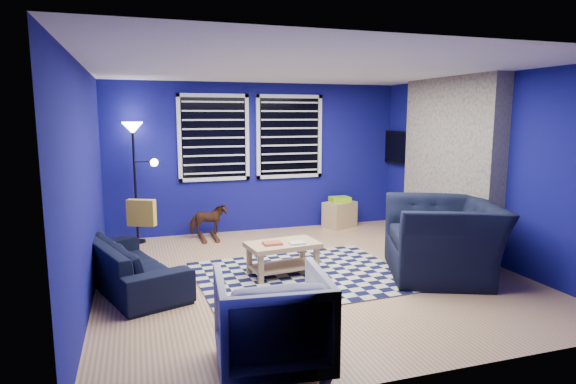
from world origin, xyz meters
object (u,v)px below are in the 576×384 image
object	(u,v)px
rocking_horse	(208,220)
tv	(401,148)
cabinet	(340,214)
sofa	(131,264)
armchair_bent	(272,320)
floor_lamp	(135,145)
coffee_table	(283,252)
armchair_big	(443,239)

from	to	relation	value
rocking_horse	tv	bearing A→B (deg)	-96.78
tv	cabinet	world-z (taller)	tv
tv	sofa	size ratio (longest dim) A/B	0.54
armchair_bent	floor_lamp	world-z (taller)	floor_lamp
rocking_horse	cabinet	distance (m)	2.35
cabinet	rocking_horse	bearing A→B (deg)	159.73
tv	coffee_table	distance (m)	3.56
cabinet	floor_lamp	bearing A→B (deg)	156.68
cabinet	armchair_big	bearing A→B (deg)	-110.38
tv	rocking_horse	distance (m)	3.55
sofa	armchair_bent	bearing A→B (deg)	-174.28
sofa	rocking_horse	bearing A→B (deg)	-50.91
sofa	armchair_bent	size ratio (longest dim) A/B	2.15
rocking_horse	coffee_table	xyz separation A→B (m)	(0.61, -2.06, -0.01)
coffee_table	floor_lamp	world-z (taller)	floor_lamp
armchair_bent	floor_lamp	xyz separation A→B (m)	(-0.94, 4.28, 1.13)
rocking_horse	floor_lamp	xyz separation A→B (m)	(-1.06, 0.12, 1.21)
tv	armchair_bent	bearing A→B (deg)	-130.84
armchair_big	cabinet	distance (m)	2.79
tv	sofa	bearing A→B (deg)	-158.52
armchair_big	rocking_horse	bearing A→B (deg)	-114.73
armchair_big	rocking_horse	size ratio (longest dim) A/B	2.47
armchair_bent	rocking_horse	bearing A→B (deg)	-85.64
tv	armchair_bent	world-z (taller)	tv
armchair_big	floor_lamp	size ratio (longest dim) A/B	0.76
armchair_big	rocking_horse	distance (m)	3.64
coffee_table	sofa	bearing A→B (deg)	174.85
tv	floor_lamp	world-z (taller)	floor_lamp
armchair_bent	cabinet	distance (m)	4.95
coffee_table	cabinet	distance (m)	2.80
sofa	coffee_table	world-z (taller)	sofa
armchair_bent	cabinet	xyz separation A→B (m)	(2.46, 4.29, -0.15)
tv	armchair_bent	size ratio (longest dim) A/B	1.15
armchair_bent	rocking_horse	distance (m)	4.16
tv	floor_lamp	xyz separation A→B (m)	(-4.44, 0.23, 0.13)
rocking_horse	armchair_big	bearing A→B (deg)	-141.47
tv	armchair_big	world-z (taller)	tv
rocking_horse	cabinet	xyz separation A→B (m)	(2.34, 0.14, -0.07)
tv	armchair_big	xyz separation A→B (m)	(-0.88, -2.53, -0.94)
coffee_table	floor_lamp	size ratio (longest dim) A/B	0.50
armchair_bent	floor_lamp	distance (m)	4.52
tv	coffee_table	xyz separation A→B (m)	(-2.76, -1.95, -1.10)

